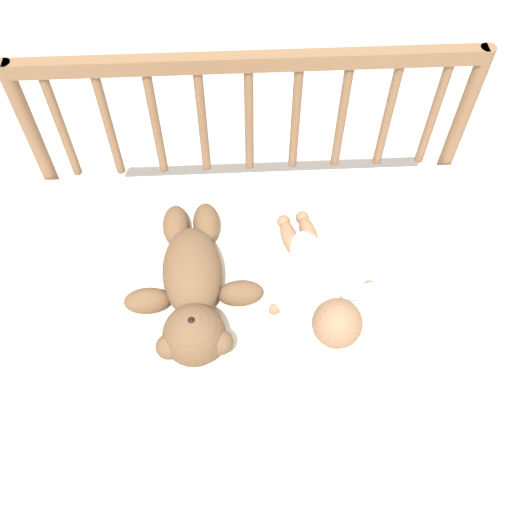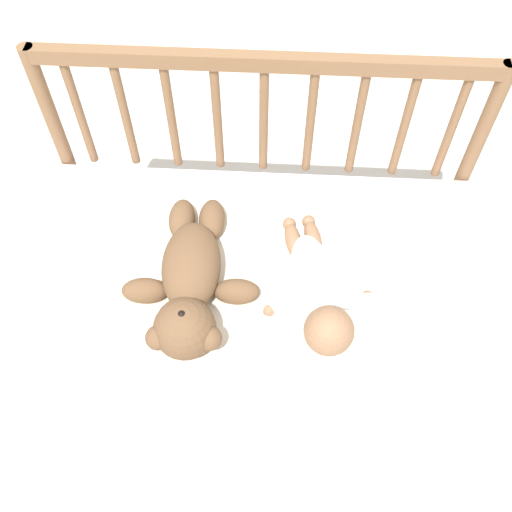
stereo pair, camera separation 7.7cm
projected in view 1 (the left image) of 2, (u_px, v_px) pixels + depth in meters
The scene contains 6 objects.
ground_plane at pixel (256, 349), 1.68m from camera, with size 12.00×12.00×0.00m, color silver.
crib_mattress at pixel (256, 313), 1.50m from camera, with size 1.08×0.59×0.44m.
crib_rail at pixel (249, 136), 1.41m from camera, with size 1.08×0.04×0.78m.
blanket at pixel (250, 276), 1.30m from camera, with size 0.78×0.49×0.01m.
teddy_bear at pixel (193, 289), 1.22m from camera, with size 0.31×0.43×0.13m.
baby at pixel (321, 286), 1.24m from camera, with size 0.27×0.38×0.11m.
Camera 1 is at (-0.04, -0.73, 1.54)m, focal length 40.00 mm.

